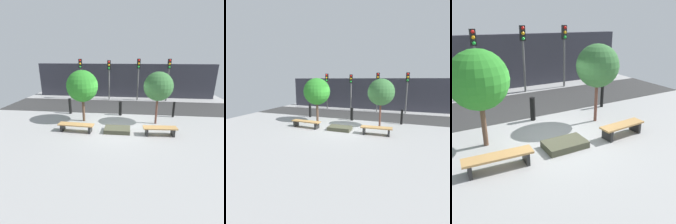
{
  "view_description": "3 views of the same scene",
  "coord_description": "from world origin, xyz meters",
  "views": [
    {
      "loc": [
        0.6,
        -9.06,
        3.86
      ],
      "look_at": [
        -0.29,
        -0.51,
        1.02
      ],
      "focal_mm": 28.0,
      "sensor_mm": 36.0,
      "label": 1
    },
    {
      "loc": [
        3.27,
        -10.08,
        2.94
      ],
      "look_at": [
        -0.37,
        0.04,
        0.93
      ],
      "focal_mm": 28.0,
      "sensor_mm": 36.0,
      "label": 2
    },
    {
      "loc": [
        -3.42,
        -6.8,
        3.78
      ],
      "look_at": [
        -0.02,
        -0.66,
        1.19
      ],
      "focal_mm": 40.0,
      "sensor_mm": 36.0,
      "label": 3
    }
  ],
  "objects": [
    {
      "name": "tree_behind_right_bench",
      "position": [
        2.14,
        0.69,
        2.19
      ],
      "size": [
        1.61,
        1.61,
        3.0
      ],
      "color": "brown",
      "rests_on": "ground"
    },
    {
      "name": "bollard_center",
      "position": [
        3.42,
        1.96,
        0.5
      ],
      "size": [
        0.14,
        0.14,
        1.01
      ],
      "primitive_type": "cylinder",
      "color": "black",
      "rests_on": "ground"
    },
    {
      "name": "traffic_light_east",
      "position": [
        3.73,
        6.1,
        2.44
      ],
      "size": [
        0.28,
        0.27,
        3.53
      ],
      "color": "#565656",
      "rests_on": "ground"
    },
    {
      "name": "building_facade",
      "position": [
        0.0,
        7.43,
        1.53
      ],
      "size": [
        16.2,
        0.5,
        3.05
      ],
      "primitive_type": "cube",
      "color": "#33333D",
      "rests_on": "ground"
    },
    {
      "name": "traffic_light_mid_west",
      "position": [
        -1.24,
        6.1,
        2.36
      ],
      "size": [
        0.28,
        0.27,
        3.4
      ],
      "color": "slate",
      "rests_on": "ground"
    },
    {
      "name": "ground_plane",
      "position": [
        0.0,
        0.0,
        0.0
      ],
      "size": [
        18.0,
        18.0,
        0.0
      ],
      "primitive_type": "plane",
      "color": "#979797"
    },
    {
      "name": "road_strip",
      "position": [
        0.0,
        4.01,
        0.01
      ],
      "size": [
        18.0,
        3.6,
        0.01
      ],
      "primitive_type": "cube",
      "color": "#303030",
      "rests_on": "ground"
    },
    {
      "name": "bench_right",
      "position": [
        2.14,
        -0.88,
        0.31
      ],
      "size": [
        1.69,
        0.56,
        0.43
      ],
      "rotation": [
        0.0,
        0.0,
        0.06
      ],
      "color": "black",
      "rests_on": "ground"
    },
    {
      "name": "tree_behind_left_bench",
      "position": [
        -2.14,
        0.69,
        2.12
      ],
      "size": [
        1.82,
        1.82,
        3.04
      ],
      "color": "brown",
      "rests_on": "ground"
    },
    {
      "name": "bollard_left",
      "position": [
        0.0,
        1.96,
        0.47
      ],
      "size": [
        0.21,
        0.21,
        0.94
      ],
      "primitive_type": "cylinder",
      "color": "black",
      "rests_on": "ground"
    },
    {
      "name": "planter_bed",
      "position": [
        0.0,
        -0.68,
        0.11
      ],
      "size": [
        1.34,
        0.83,
        0.21
      ],
      "primitive_type": "cube",
      "color": "#474735",
      "rests_on": "ground"
    },
    {
      "name": "traffic_light_mid_east",
      "position": [
        1.24,
        6.1,
        2.45
      ],
      "size": [
        0.28,
        0.27,
        3.53
      ],
      "color": "#595959",
      "rests_on": "ground"
    },
    {
      "name": "bench_left",
      "position": [
        -2.14,
        -0.88,
        0.31
      ],
      "size": [
        1.89,
        0.56,
        0.42
      ],
      "rotation": [
        0.0,
        0.0,
        -0.06
      ],
      "color": "black",
      "rests_on": "ground"
    }
  ]
}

